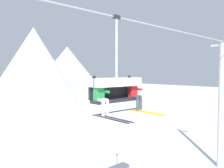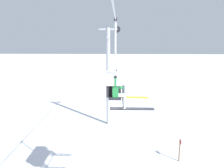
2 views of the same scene
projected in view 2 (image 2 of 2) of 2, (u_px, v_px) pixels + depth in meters
The scene contains 6 objects.
lift_tower_far at pixel (108, 75), 20.02m from camera, with size 0.36×1.88×9.12m.
lift_cable at pixel (116, 22), 10.04m from camera, with size 20.61×0.05×0.05m.
chairlift_chair at pixel (114, 80), 9.00m from camera, with size 2.05×0.74×3.35m.
skier_green at pixel (119, 92), 8.26m from camera, with size 0.48×1.70×1.34m.
skier_red at pixel (119, 83), 9.85m from camera, with size 0.48×1.70×1.34m.
trail_sign at pixel (180, 149), 14.47m from camera, with size 0.36×0.08×1.60m.
Camera 2 is at (-9.41, -0.92, 8.15)m, focal length 35.00 mm.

